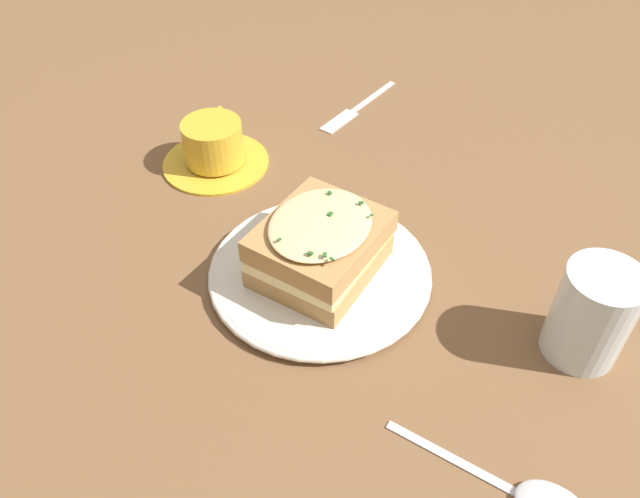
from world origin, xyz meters
name	(u,v)px	position (x,y,z in m)	size (l,w,h in m)	color
ground_plane	(307,257)	(0.00, 0.00, 0.00)	(2.40, 2.40, 0.00)	brown
dinner_plate	(320,272)	(-0.02, -0.03, 0.01)	(0.24, 0.24, 0.01)	silver
sandwich	(320,246)	(-0.02, -0.03, 0.05)	(0.15, 0.14, 0.07)	#B2844C
teacup_with_saucer	(214,147)	(0.12, 0.18, 0.03)	(0.14, 0.14, 0.06)	gold
water_glass	(592,314)	(-0.02, -0.30, 0.05)	(0.07, 0.07, 0.10)	silver
fork	(352,111)	(0.31, 0.05, 0.00)	(0.18, 0.07, 0.00)	silver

